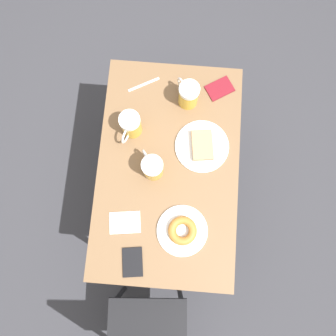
{
  "coord_description": "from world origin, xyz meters",
  "views": [
    {
      "loc": [
        -0.02,
        0.29,
        2.2
      ],
      "look_at": [
        0.0,
        0.0,
        0.73
      ],
      "focal_mm": 35.0,
      "sensor_mm": 36.0,
      "label": 1
    }
  ],
  "objects_px": {
    "plate_with_cake": "(202,146)",
    "napkin_folded": "(125,223)",
    "beer_mug_center": "(152,167)",
    "passport_far_edge": "(220,89)",
    "passport_near_edge": "(133,262)",
    "beer_mug_right": "(131,125)",
    "beer_mug_left": "(188,95)",
    "plate_with_donut": "(182,231)",
    "fork": "(144,85)"
  },
  "relations": [
    {
      "from": "beer_mug_right",
      "to": "passport_near_edge",
      "type": "bearing_deg",
      "value": 95.85
    },
    {
      "from": "beer_mug_right",
      "to": "fork",
      "type": "relative_size",
      "value": 0.95
    },
    {
      "from": "plate_with_cake",
      "to": "passport_near_edge",
      "type": "bearing_deg",
      "value": 63.58
    },
    {
      "from": "plate_with_donut",
      "to": "beer_mug_right",
      "type": "relative_size",
      "value": 1.61
    },
    {
      "from": "plate_with_cake",
      "to": "napkin_folded",
      "type": "bearing_deg",
      "value": 49.61
    },
    {
      "from": "plate_with_cake",
      "to": "beer_mug_right",
      "type": "xyz_separation_m",
      "value": [
        0.33,
        -0.06,
        0.06
      ]
    },
    {
      "from": "beer_mug_right",
      "to": "passport_near_edge",
      "type": "relative_size",
      "value": 1.04
    },
    {
      "from": "plate_with_cake",
      "to": "plate_with_donut",
      "type": "height_order",
      "value": "plate_with_donut"
    },
    {
      "from": "passport_near_edge",
      "to": "fork",
      "type": "bearing_deg",
      "value": -88.02
    },
    {
      "from": "beer_mug_center",
      "to": "passport_near_edge",
      "type": "xyz_separation_m",
      "value": [
        0.05,
        0.42,
        -0.07
      ]
    },
    {
      "from": "beer_mug_right",
      "to": "napkin_folded",
      "type": "bearing_deg",
      "value": 91.42
    },
    {
      "from": "plate_with_donut",
      "to": "fork",
      "type": "distance_m",
      "value": 0.73
    },
    {
      "from": "passport_near_edge",
      "to": "passport_far_edge",
      "type": "distance_m",
      "value": 0.91
    },
    {
      "from": "beer_mug_center",
      "to": "passport_far_edge",
      "type": "bearing_deg",
      "value": -123.83
    },
    {
      "from": "beer_mug_center",
      "to": "fork",
      "type": "relative_size",
      "value": 0.95
    },
    {
      "from": "plate_with_cake",
      "to": "napkin_folded",
      "type": "distance_m",
      "value": 0.5
    },
    {
      "from": "napkin_folded",
      "to": "passport_near_edge",
      "type": "distance_m",
      "value": 0.18
    },
    {
      "from": "napkin_folded",
      "to": "beer_mug_center",
      "type": "bearing_deg",
      "value": -112.93
    },
    {
      "from": "beer_mug_left",
      "to": "beer_mug_center",
      "type": "xyz_separation_m",
      "value": [
        0.14,
        0.36,
        0.0
      ]
    },
    {
      "from": "fork",
      "to": "beer_mug_right",
      "type": "bearing_deg",
      "value": 81.99
    },
    {
      "from": "plate_with_cake",
      "to": "beer_mug_left",
      "type": "distance_m",
      "value": 0.25
    },
    {
      "from": "beer_mug_left",
      "to": "passport_far_edge",
      "type": "height_order",
      "value": "beer_mug_left"
    },
    {
      "from": "plate_with_donut",
      "to": "napkin_folded",
      "type": "distance_m",
      "value": 0.26
    },
    {
      "from": "plate_with_cake",
      "to": "beer_mug_center",
      "type": "relative_size",
      "value": 1.79
    },
    {
      "from": "fork",
      "to": "plate_with_cake",
      "type": "bearing_deg",
      "value": 136.1
    },
    {
      "from": "plate_with_donut",
      "to": "beer_mug_right",
      "type": "bearing_deg",
      "value": -59.14
    },
    {
      "from": "beer_mug_center",
      "to": "beer_mug_left",
      "type": "bearing_deg",
      "value": -110.75
    },
    {
      "from": "beer_mug_right",
      "to": "passport_near_edge",
      "type": "distance_m",
      "value": 0.61
    },
    {
      "from": "beer_mug_left",
      "to": "passport_far_edge",
      "type": "bearing_deg",
      "value": -154.45
    },
    {
      "from": "beer_mug_center",
      "to": "passport_far_edge",
      "type": "relative_size",
      "value": 0.92
    },
    {
      "from": "plate_with_cake",
      "to": "napkin_folded",
      "type": "xyz_separation_m",
      "value": [
        0.32,
        0.38,
        -0.01
      ]
    },
    {
      "from": "passport_near_edge",
      "to": "passport_far_edge",
      "type": "xyz_separation_m",
      "value": [
        -0.34,
        -0.85,
        0.0
      ]
    },
    {
      "from": "plate_with_donut",
      "to": "passport_near_edge",
      "type": "bearing_deg",
      "value": 36.31
    },
    {
      "from": "napkin_folded",
      "to": "fork",
      "type": "bearing_deg",
      "value": -91.89
    },
    {
      "from": "beer_mug_center",
      "to": "plate_with_donut",
      "type": "bearing_deg",
      "value": 120.26
    },
    {
      "from": "beer_mug_left",
      "to": "napkin_folded",
      "type": "height_order",
      "value": "beer_mug_left"
    },
    {
      "from": "beer_mug_center",
      "to": "napkin_folded",
      "type": "xyz_separation_m",
      "value": [
        0.11,
        0.25,
        -0.07
      ]
    },
    {
      "from": "beer_mug_center",
      "to": "plate_with_cake",
      "type": "bearing_deg",
      "value": -148.91
    },
    {
      "from": "plate_with_donut",
      "to": "beer_mug_center",
      "type": "xyz_separation_m",
      "value": [
        0.15,
        -0.26,
        0.05
      ]
    },
    {
      "from": "plate_with_donut",
      "to": "beer_mug_center",
      "type": "relative_size",
      "value": 1.61
    },
    {
      "from": "beer_mug_left",
      "to": "passport_near_edge",
      "type": "xyz_separation_m",
      "value": [
        0.19,
        0.77,
        -0.07
      ]
    },
    {
      "from": "plate_with_cake",
      "to": "beer_mug_right",
      "type": "relative_size",
      "value": 1.79
    },
    {
      "from": "passport_far_edge",
      "to": "passport_near_edge",
      "type": "bearing_deg",
      "value": 68.0
    },
    {
      "from": "beer_mug_center",
      "to": "passport_far_edge",
      "type": "xyz_separation_m",
      "value": [
        -0.29,
        -0.43,
        -0.07
      ]
    },
    {
      "from": "plate_with_donut",
      "to": "fork",
      "type": "bearing_deg",
      "value": -70.94
    },
    {
      "from": "beer_mug_left",
      "to": "napkin_folded",
      "type": "distance_m",
      "value": 0.66
    },
    {
      "from": "plate_with_donut",
      "to": "beer_mug_right",
      "type": "height_order",
      "value": "beer_mug_right"
    },
    {
      "from": "beer_mug_center",
      "to": "fork",
      "type": "height_order",
      "value": "beer_mug_center"
    },
    {
      "from": "beer_mug_left",
      "to": "napkin_folded",
      "type": "xyz_separation_m",
      "value": [
        0.24,
        0.61,
        -0.07
      ]
    },
    {
      "from": "plate_with_cake",
      "to": "passport_far_edge",
      "type": "bearing_deg",
      "value": -103.11
    }
  ]
}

